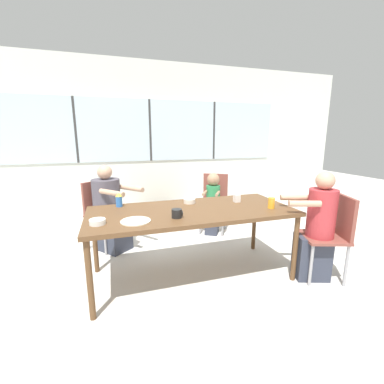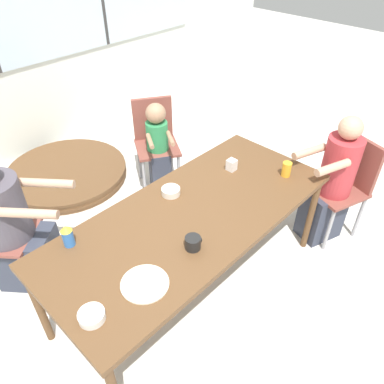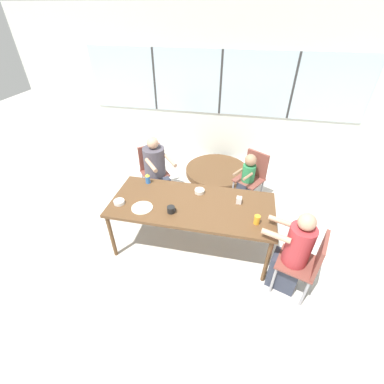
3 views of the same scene
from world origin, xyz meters
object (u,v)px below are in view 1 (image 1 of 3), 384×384
at_px(chair_for_man_blue_shirt, 101,208).
at_px(person_woman_green_shirt, 317,231).
at_px(sippy_cup, 119,200).
at_px(milk_carton_small, 237,198).
at_px(chair_for_woman_green_shirt, 333,230).
at_px(juice_glass, 271,203).
at_px(person_toddler, 213,205).
at_px(person_man_blue_shirt, 110,213).
at_px(bowl_cereal, 97,222).
at_px(chair_for_toddler, 214,197).
at_px(coffee_mug, 177,213).
at_px(folded_table_stack, 165,216).
at_px(bowl_white_shallow, 189,201).

distance_m(chair_for_man_blue_shirt, person_woman_green_shirt, 2.59).
xyz_separation_m(sippy_cup, milk_carton_small, (1.26, -0.20, -0.03)).
xyz_separation_m(chair_for_woman_green_shirt, juice_glass, (-0.57, 0.26, 0.26)).
distance_m(chair_for_woman_green_shirt, person_toddler, 1.69).
xyz_separation_m(person_man_blue_shirt, bowl_cereal, (-0.08, -1.15, 0.27)).
xyz_separation_m(person_man_blue_shirt, sippy_cup, (0.11, -0.63, 0.32)).
height_order(chair_for_toddler, person_man_blue_shirt, person_man_blue_shirt).
relative_size(person_woman_green_shirt, person_man_blue_shirt, 1.02).
relative_size(coffee_mug, folded_table_stack, 0.08).
bearing_deg(person_man_blue_shirt, person_toddler, 144.73).
bearing_deg(chair_for_toddler, milk_carton_small, 112.10).
xyz_separation_m(chair_for_man_blue_shirt, person_woman_green_shirt, (2.11, -1.50, -0.01)).
height_order(person_woman_green_shirt, juice_glass, person_woman_green_shirt).
distance_m(milk_carton_small, bowl_cereal, 1.49).
relative_size(person_woman_green_shirt, coffee_mug, 11.20).
bearing_deg(milk_carton_small, chair_for_woman_green_shirt, -36.93).
bearing_deg(coffee_mug, chair_for_woman_green_shirt, -8.97).
relative_size(chair_for_toddler, person_man_blue_shirt, 0.80).
xyz_separation_m(person_woman_green_shirt, person_toddler, (-0.53, 1.49, -0.07)).
relative_size(chair_for_woman_green_shirt, bowl_white_shallow, 6.82).
distance_m(milk_carton_small, folded_table_stack, 1.98).
relative_size(chair_for_man_blue_shirt, person_toddler, 0.96).
height_order(coffee_mug, sippy_cup, sippy_cup).
bearing_deg(chair_for_man_blue_shirt, chair_for_woman_green_shirt, 105.79).
bearing_deg(milk_carton_small, bowl_white_shallow, 167.56).
relative_size(person_woman_green_shirt, juice_glass, 10.15).
bearing_deg(juice_glass, chair_for_man_blue_shirt, 142.68).
height_order(chair_for_toddler, bowl_white_shallow, chair_for_toddler).
bearing_deg(chair_for_man_blue_shirt, milk_carton_small, 107.20).
bearing_deg(chair_for_man_blue_shirt, coffee_mug, 78.57).
height_order(person_woman_green_shirt, milk_carton_small, person_woman_green_shirt).
xyz_separation_m(person_woman_green_shirt, coffee_mug, (-1.41, 0.19, 0.26)).
relative_size(sippy_cup, bowl_cereal, 1.12).
relative_size(coffee_mug, bowl_cereal, 0.76).
relative_size(chair_for_toddler, folded_table_stack, 0.71).
bearing_deg(person_man_blue_shirt, bowl_cereal, 46.07).
xyz_separation_m(chair_for_toddler, folded_table_stack, (-0.65, 0.71, -0.47)).
bearing_deg(juice_glass, chair_for_toddler, 91.49).
height_order(person_woman_green_shirt, sippy_cup, person_woman_green_shirt).
distance_m(person_man_blue_shirt, person_toddler, 1.48).
height_order(person_woman_green_shirt, person_man_blue_shirt, person_woman_green_shirt).
xyz_separation_m(coffee_mug, juice_glass, (1.00, 0.01, 0.02)).
height_order(chair_for_woman_green_shirt, juice_glass, chair_for_woman_green_shirt).
xyz_separation_m(milk_carton_small, bowl_white_shallow, (-0.52, 0.11, -0.02)).
bearing_deg(chair_for_man_blue_shirt, sippy_cup, 66.29).
height_order(chair_for_toddler, sippy_cup, same).
bearing_deg(folded_table_stack, chair_for_woman_green_shirt, -62.33).
xyz_separation_m(person_man_blue_shirt, juice_glass, (1.59, -1.17, 0.30)).
distance_m(person_toddler, sippy_cup, 1.60).
xyz_separation_m(person_man_blue_shirt, folded_table_stack, (0.91, 0.96, -0.43)).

